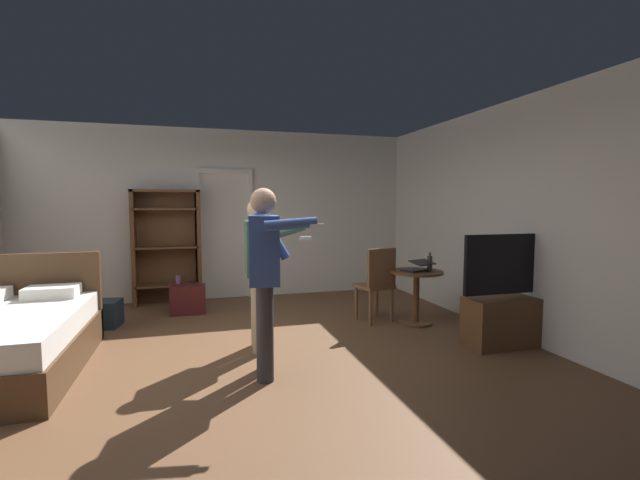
{
  "coord_description": "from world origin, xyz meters",
  "views": [
    {
      "loc": [
        -0.46,
        -4.34,
        1.56
      ],
      "look_at": [
        0.88,
        0.24,
        1.16
      ],
      "focal_mm": 24.28,
      "sensor_mm": 36.0,
      "label": 1
    }
  ],
  "objects_px": {
    "side_table": "(416,288)",
    "wooden_chair": "(377,281)",
    "suitcase_dark": "(188,299)",
    "bottle_on_table": "(430,263)",
    "suitcase_small": "(100,314)",
    "person_striped_shirt": "(259,264)",
    "bookshelf": "(167,242)",
    "tv_flatscreen": "(507,311)",
    "laptop": "(417,267)",
    "person_blue_shirt": "(265,268)"
  },
  "relations": [
    {
      "from": "side_table",
      "to": "wooden_chair",
      "type": "xyz_separation_m",
      "value": [
        -0.45,
        0.22,
        0.07
      ]
    },
    {
      "from": "suitcase_dark",
      "to": "wooden_chair",
      "type": "bearing_deg",
      "value": -23.95
    },
    {
      "from": "wooden_chair",
      "to": "suitcase_dark",
      "type": "height_order",
      "value": "wooden_chair"
    },
    {
      "from": "bottle_on_table",
      "to": "suitcase_small",
      "type": "distance_m",
      "value": 4.25
    },
    {
      "from": "side_table",
      "to": "person_striped_shirt",
      "type": "xyz_separation_m",
      "value": [
        -2.09,
        -0.4,
        0.45
      ]
    },
    {
      "from": "bookshelf",
      "to": "bottle_on_table",
      "type": "bearing_deg",
      "value": -34.18
    },
    {
      "from": "side_table",
      "to": "suitcase_small",
      "type": "distance_m",
      "value": 4.06
    },
    {
      "from": "bookshelf",
      "to": "person_striped_shirt",
      "type": "relative_size",
      "value": 1.1
    },
    {
      "from": "wooden_chair",
      "to": "suitcase_small",
      "type": "distance_m",
      "value": 3.57
    },
    {
      "from": "tv_flatscreen",
      "to": "wooden_chair",
      "type": "height_order",
      "value": "tv_flatscreen"
    },
    {
      "from": "wooden_chair",
      "to": "person_striped_shirt",
      "type": "xyz_separation_m",
      "value": [
        -1.64,
        -0.62,
        0.38
      ]
    },
    {
      "from": "laptop",
      "to": "suitcase_dark",
      "type": "height_order",
      "value": "laptop"
    },
    {
      "from": "side_table",
      "to": "person_blue_shirt",
      "type": "xyz_separation_m",
      "value": [
        -2.15,
        -1.14,
        0.52
      ]
    },
    {
      "from": "bookshelf",
      "to": "side_table",
      "type": "xyz_separation_m",
      "value": [
        3.16,
        -2.16,
        -0.49
      ]
    },
    {
      "from": "suitcase_dark",
      "to": "person_striped_shirt",
      "type": "bearing_deg",
      "value": -64.95
    },
    {
      "from": "person_blue_shirt",
      "to": "suitcase_small",
      "type": "xyz_separation_m",
      "value": [
        -1.77,
        2.13,
        -0.82
      ]
    },
    {
      "from": "person_striped_shirt",
      "to": "suitcase_dark",
      "type": "xyz_separation_m",
      "value": [
        -0.76,
        1.79,
        -0.72
      ]
    },
    {
      "from": "side_table",
      "to": "bottle_on_table",
      "type": "xyz_separation_m",
      "value": [
        0.14,
        -0.08,
        0.33
      ]
    },
    {
      "from": "person_striped_shirt",
      "to": "suitcase_small",
      "type": "xyz_separation_m",
      "value": [
        -1.83,
        1.39,
        -0.76
      ]
    },
    {
      "from": "laptop",
      "to": "wooden_chair",
      "type": "height_order",
      "value": "wooden_chair"
    },
    {
      "from": "bookshelf",
      "to": "wooden_chair",
      "type": "xyz_separation_m",
      "value": [
        2.71,
        -1.94,
        -0.42
      ]
    },
    {
      "from": "tv_flatscreen",
      "to": "laptop",
      "type": "bearing_deg",
      "value": 118.81
    },
    {
      "from": "wooden_chair",
      "to": "person_blue_shirt",
      "type": "distance_m",
      "value": 2.22
    },
    {
      "from": "side_table",
      "to": "suitcase_small",
      "type": "bearing_deg",
      "value": 165.77
    },
    {
      "from": "bookshelf",
      "to": "laptop",
      "type": "distance_m",
      "value": 3.84
    },
    {
      "from": "laptop",
      "to": "person_blue_shirt",
      "type": "relative_size",
      "value": 0.25
    },
    {
      "from": "bookshelf",
      "to": "suitcase_dark",
      "type": "distance_m",
      "value": 1.12
    },
    {
      "from": "side_table",
      "to": "person_blue_shirt",
      "type": "bearing_deg",
      "value": -152.11
    },
    {
      "from": "suitcase_dark",
      "to": "suitcase_small",
      "type": "distance_m",
      "value": 1.14
    },
    {
      "from": "bottle_on_table",
      "to": "suitcase_small",
      "type": "height_order",
      "value": "bottle_on_table"
    },
    {
      "from": "side_table",
      "to": "wooden_chair",
      "type": "distance_m",
      "value": 0.51
    },
    {
      "from": "person_striped_shirt",
      "to": "suitcase_dark",
      "type": "height_order",
      "value": "person_striped_shirt"
    },
    {
      "from": "suitcase_small",
      "to": "tv_flatscreen",
      "type": "bearing_deg",
      "value": -15.09
    },
    {
      "from": "person_blue_shirt",
      "to": "suitcase_small",
      "type": "relative_size",
      "value": 3.66
    },
    {
      "from": "laptop",
      "to": "person_striped_shirt",
      "type": "distance_m",
      "value": 2.12
    },
    {
      "from": "bottle_on_table",
      "to": "suitcase_small",
      "type": "relative_size",
      "value": 0.52
    },
    {
      "from": "side_table",
      "to": "bottle_on_table",
      "type": "height_order",
      "value": "bottle_on_table"
    },
    {
      "from": "bookshelf",
      "to": "bottle_on_table",
      "type": "relative_size",
      "value": 7.35
    },
    {
      "from": "side_table",
      "to": "person_striped_shirt",
      "type": "height_order",
      "value": "person_striped_shirt"
    },
    {
      "from": "tv_flatscreen",
      "to": "wooden_chair",
      "type": "bearing_deg",
      "value": 128.01
    },
    {
      "from": "bottle_on_table",
      "to": "wooden_chair",
      "type": "relative_size",
      "value": 0.24
    },
    {
      "from": "tv_flatscreen",
      "to": "suitcase_dark",
      "type": "relative_size",
      "value": 2.59
    },
    {
      "from": "side_table",
      "to": "bookshelf",
      "type": "bearing_deg",
      "value": 145.63
    },
    {
      "from": "side_table",
      "to": "person_striped_shirt",
      "type": "bearing_deg",
      "value": -169.19
    },
    {
      "from": "side_table",
      "to": "bottle_on_table",
      "type": "relative_size",
      "value": 2.89
    },
    {
      "from": "side_table",
      "to": "suitcase_dark",
      "type": "bearing_deg",
      "value": 153.98
    },
    {
      "from": "bottle_on_table",
      "to": "bookshelf",
      "type": "bearing_deg",
      "value": 145.82
    },
    {
      "from": "person_blue_shirt",
      "to": "person_striped_shirt",
      "type": "height_order",
      "value": "person_blue_shirt"
    },
    {
      "from": "tv_flatscreen",
      "to": "side_table",
      "type": "height_order",
      "value": "tv_flatscreen"
    },
    {
      "from": "laptop",
      "to": "wooden_chair",
      "type": "relative_size",
      "value": 0.43
    }
  ]
}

